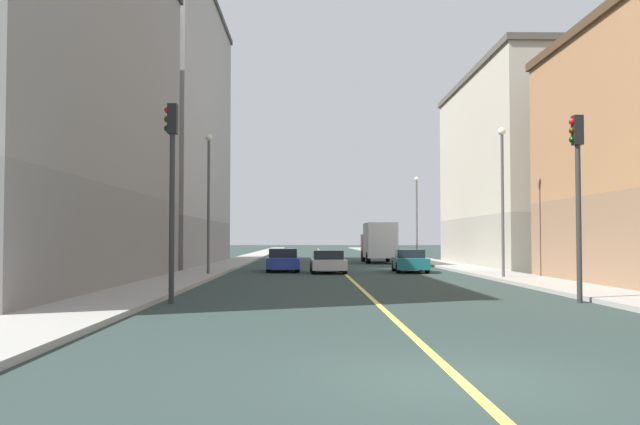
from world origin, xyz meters
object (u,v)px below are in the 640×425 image
(street_lamp_left_near, at_px, (502,186))
(street_lamp_left_far, at_px, (417,209))
(building_right_midblock, at_px, (136,129))
(traffic_light_right_near, at_px, (172,174))
(car_silver, at_px, (328,262))
(street_lamp_right_near, at_px, (209,189))
(car_teal, at_px, (410,261))
(traffic_light_left_near, at_px, (578,180))
(building_left_mid, at_px, (550,170))
(car_blue, at_px, (283,260))
(box_truck, at_px, (379,242))

(street_lamp_left_near, relative_size, street_lamp_left_far, 1.01)
(building_right_midblock, bearing_deg, street_lamp_left_far, 14.80)
(traffic_light_right_near, xyz_separation_m, car_silver, (5.24, 18.09, -3.25))
(street_lamp_left_near, bearing_deg, street_lamp_right_near, 168.04)
(car_silver, bearing_deg, building_right_midblock, 137.96)
(car_teal, xyz_separation_m, car_silver, (-4.76, -0.80, -0.01))
(traffic_light_left_near, distance_m, street_lamp_right_near, 19.64)
(building_left_mid, distance_m, car_blue, 20.68)
(car_blue, bearing_deg, traffic_light_right_near, -97.47)
(building_left_mid, height_order, street_lamp_left_far, building_left_mid)
(building_left_mid, height_order, traffic_light_left_near, building_left_mid)
(traffic_light_right_near, distance_m, car_blue, 20.53)
(street_lamp_left_near, xyz_separation_m, car_teal, (-3.28, 7.42, -3.79))
(building_left_mid, xyz_separation_m, street_lamp_right_near, (-22.13, -12.57, -2.25))
(building_right_midblock, distance_m, traffic_light_right_near, 32.65)
(building_right_midblock, xyz_separation_m, car_teal, (18.85, -11.90, -9.58))
(building_right_midblock, relative_size, traffic_light_left_near, 4.24)
(building_right_midblock, bearing_deg, car_silver, -42.04)
(box_truck, bearing_deg, street_lamp_right_near, -118.47)
(building_left_mid, distance_m, traffic_light_right_near, 34.46)
(traffic_light_left_near, relative_size, box_truck, 0.76)
(car_blue, relative_size, car_teal, 1.07)
(building_right_midblock, xyz_separation_m, street_lamp_left_far, (22.13, 5.85, -5.82))
(car_teal, bearing_deg, building_right_midblock, 147.73)
(street_lamp_right_near, bearing_deg, street_lamp_left_near, -11.96)
(car_blue, bearing_deg, car_teal, -9.37)
(street_lamp_left_far, relative_size, car_teal, 1.61)
(street_lamp_left_far, bearing_deg, building_left_mid, -50.60)
(building_left_mid, relative_size, car_silver, 4.84)
(building_right_midblock, height_order, box_truck, building_right_midblock)
(street_lamp_left_near, distance_m, street_lamp_right_near, 14.58)
(box_truck, bearing_deg, car_blue, -116.67)
(building_left_mid, xyz_separation_m, street_lamp_left_near, (-7.86, -15.60, -2.32))
(building_right_midblock, height_order, car_blue, building_right_midblock)
(car_blue, bearing_deg, street_lamp_left_near, -39.06)
(traffic_light_left_near, height_order, car_silver, traffic_light_left_near)
(building_left_mid, relative_size, car_teal, 4.64)
(street_lamp_left_far, bearing_deg, traffic_light_right_near, -109.92)
(building_left_mid, bearing_deg, car_silver, -150.57)
(building_left_mid, height_order, car_blue, building_left_mid)
(traffic_light_left_near, bearing_deg, car_teal, 96.83)
(traffic_light_left_near, distance_m, car_teal, 19.27)
(building_right_midblock, relative_size, car_silver, 5.76)
(street_lamp_right_near, bearing_deg, traffic_light_left_near, -47.56)
(building_right_midblock, bearing_deg, traffic_light_right_near, -73.96)
(traffic_light_left_near, relative_size, street_lamp_right_near, 0.79)
(traffic_light_right_near, xyz_separation_m, street_lamp_left_far, (13.28, 36.63, 0.52))
(traffic_light_left_near, xyz_separation_m, street_lamp_left_far, (1.02, 36.63, 0.70))
(building_right_midblock, bearing_deg, box_truck, 11.06)
(traffic_light_right_near, relative_size, box_truck, 0.80)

